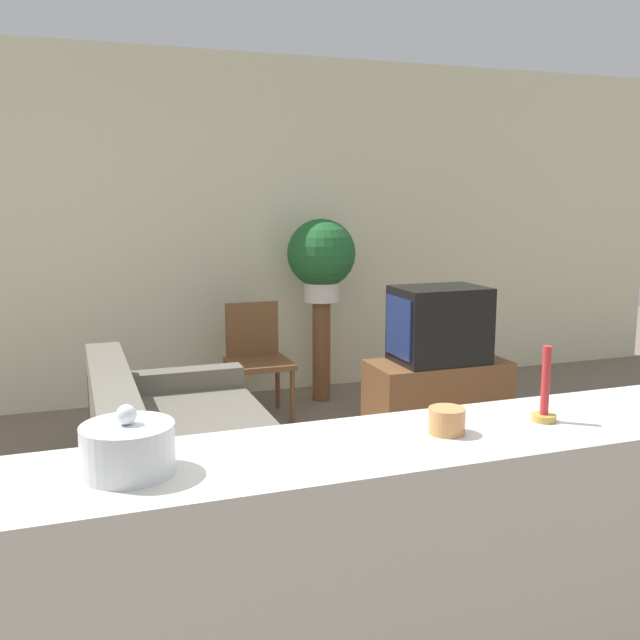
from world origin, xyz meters
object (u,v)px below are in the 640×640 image
object	(u,v)px
couch	(182,459)
potted_plant	(321,256)
decorative_bowl	(128,448)
television	(439,325)
wooden_chair	(257,354)

from	to	relation	value
couch	potted_plant	size ratio (longest dim) A/B	2.80
decorative_bowl	television	bearing A→B (deg)	48.96
television	wooden_chair	xyz separation A→B (m)	(-1.09, 0.74, -0.28)
television	potted_plant	bearing A→B (deg)	117.50
couch	decorative_bowl	distance (m)	2.12
couch	decorative_bowl	bearing A→B (deg)	-101.62
wooden_chair	potted_plant	bearing A→B (deg)	21.13
couch	potted_plant	distance (m)	2.29
television	wooden_chair	world-z (taller)	television
couch	wooden_chair	world-z (taller)	wooden_chair
couch	potted_plant	world-z (taller)	potted_plant
couch	potted_plant	xyz separation A→B (m)	(1.35, 1.62, 0.89)
television	wooden_chair	bearing A→B (deg)	145.83
wooden_chair	potted_plant	size ratio (longest dim) A/B	1.29
television	potted_plant	xyz separation A→B (m)	(-0.50, 0.96, 0.41)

